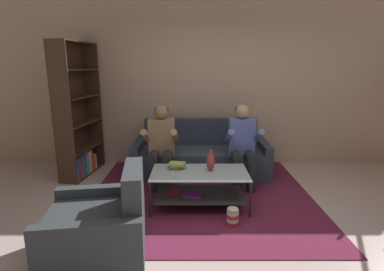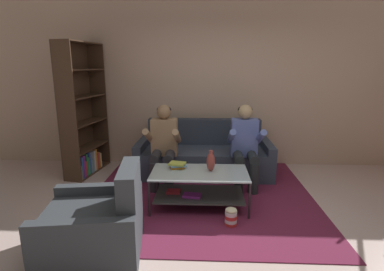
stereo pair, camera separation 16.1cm
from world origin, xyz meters
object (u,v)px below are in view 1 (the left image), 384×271
Objects in this scene: coffee_table at (200,183)px; popcorn_tub at (234,216)px; person_seated_right at (243,143)px; armchair at (101,228)px; vase at (212,161)px; bookshelf at (78,126)px; couch at (202,156)px; person_seated_left at (162,143)px; book_stack at (178,165)px.

coffee_table is 5.66× the size of popcorn_tub.
person_seated_right is 1.21× the size of armchair.
vase is 0.13× the size of bookshelf.
armchair is (-1.08, -1.06, -0.31)m from vase.
person_seated_left is (-0.59, -0.51, 0.36)m from couch.
book_stack is 1.14× the size of popcorn_tub.
vase is (0.15, 0.05, 0.28)m from coffee_table.
couch is at bearing 0.77° from bookshelf.
vase is 1.54m from armchair.
person_seated_right is (1.18, 0.00, 0.00)m from person_seated_left.
person_seated_left is at bearing -139.39° from couch.
popcorn_tub is (0.37, -0.45, -0.20)m from coffee_table.
vase is (0.09, -1.16, 0.30)m from couch.
vase is (-0.50, -0.65, -0.07)m from person_seated_right.
armchair reaches higher than vase.
person_seated_right is 1.00× the size of coffee_table.
coffee_table is at bearing -25.41° from book_stack.
armchair is (1.00, -2.19, -0.52)m from bookshelf.
person_seated_left reaches higher than vase.
person_seated_right is 1.10m from book_stack.
person_seated_right is at bearing -40.57° from couch.
book_stack is (-0.27, 0.13, 0.20)m from coffee_table.
bookshelf is (-1.99, -0.03, 0.51)m from couch.
popcorn_tub is (2.31, -1.63, -0.70)m from bookshelf.
couch is at bearing 40.61° from person_seated_left.
armchair is at bearing -65.53° from bookshelf.
bookshelf reaches higher than vase.
vase reaches higher than coffee_table.
armchair is at bearing -114.16° from couch.
person_seated_right reaches higher than armchair.
vase is 0.73m from popcorn_tub.
couch is 8.95× the size of book_stack.
bookshelf reaches higher than popcorn_tub.
coffee_table is 1.21× the size of armchair.
person_seated_left is 1.57m from popcorn_tub.
person_seated_right reaches higher than coffee_table.
book_stack reaches higher than coffee_table.
person_seated_left is 5.65× the size of popcorn_tub.
couch is 8.10× the size of vase.
book_stack is at bearing -65.64° from person_seated_left.
person_seated_left is at bearing 136.20° from vase.
person_seated_left is at bearing 127.26° from coffee_table.
vase is 0.44m from book_stack.
armchair is (-0.99, -2.22, -0.01)m from couch.
coffee_table is 0.36m from book_stack.
book_stack is at bearing -107.22° from couch.
book_stack is (0.26, -0.57, -0.15)m from person_seated_left.
couch is 2.43m from armchair.
book_stack is at bearing -32.37° from bookshelf.
vase is at bearing -28.60° from bookshelf.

